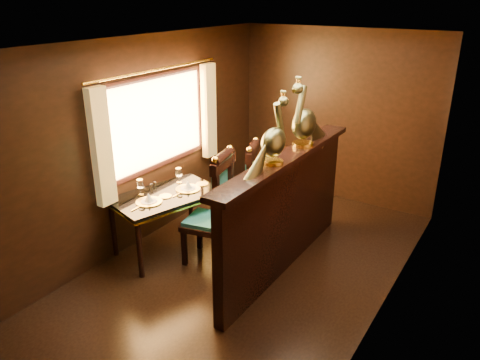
{
  "coord_description": "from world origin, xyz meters",
  "views": [
    {
      "loc": [
        2.39,
        -3.87,
        2.95
      ],
      "look_at": [
        -0.23,
        0.25,
        0.97
      ],
      "focal_mm": 35.0,
      "sensor_mm": 36.0,
      "label": 1
    }
  ],
  "objects": [
    {
      "name": "ground",
      "position": [
        0.0,
        0.0,
        0.0
      ],
      "size": [
        5.0,
        5.0,
        0.0
      ],
      "primitive_type": "plane",
      "color": "black",
      "rests_on": "ground"
    },
    {
      "name": "room_shell",
      "position": [
        -0.09,
        0.02,
        1.58
      ],
      "size": [
        3.04,
        5.04,
        2.52
      ],
      "color": "black",
      "rests_on": "ground"
    },
    {
      "name": "partition",
      "position": [
        0.32,
        0.3,
        0.71
      ],
      "size": [
        0.26,
        2.7,
        1.36
      ],
      "color": "black",
      "rests_on": "ground"
    },
    {
      "name": "dining_table",
      "position": [
        -1.04,
        -0.1,
        0.67
      ],
      "size": [
        1.08,
        1.41,
        0.94
      ],
      "rotation": [
        0.0,
        0.0,
        -0.29
      ],
      "color": "black",
      "rests_on": "ground"
    },
    {
      "name": "peacock_left",
      "position": [
        0.33,
        -0.02,
        1.71
      ],
      "size": [
        0.22,
        0.59,
        0.7
      ],
      "primitive_type": null,
      "color": "#194D3C",
      "rests_on": "partition"
    },
    {
      "name": "peacock_right",
      "position": [
        0.33,
        0.67,
        1.76
      ],
      "size": [
        0.25,
        0.67,
        0.79
      ],
      "primitive_type": null,
      "color": "#194D3C",
      "rests_on": "partition"
    },
    {
      "name": "chair_right",
      "position": [
        -0.39,
        0.62,
        0.68
      ],
      "size": [
        0.6,
        0.62,
        1.31
      ],
      "rotation": [
        0.0,
        0.0,
        0.34
      ],
      "color": "black",
      "rests_on": "ground"
    },
    {
      "name": "chair_left",
      "position": [
        -0.38,
        -0.01,
        0.72
      ],
      "size": [
        0.59,
        0.61,
        1.38
      ],
      "rotation": [
        0.0,
        0.0,
        0.2
      ],
      "color": "black",
      "rests_on": "ground"
    }
  ]
}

